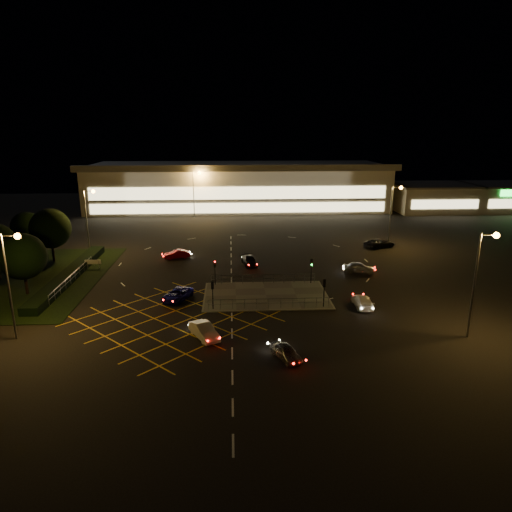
{
  "coord_description": "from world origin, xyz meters",
  "views": [
    {
      "loc": [
        -1.92,
        -51.91,
        18.73
      ],
      "look_at": [
        1.42,
        8.22,
        2.0
      ],
      "focal_mm": 32.0,
      "sensor_mm": 36.0,
      "label": 1
    }
  ],
  "objects": [
    {
      "name": "tree_c",
      "position": [
        -28.0,
        14.0,
        4.95
      ],
      "size": [
        5.76,
        5.76,
        7.84
      ],
      "color": "black",
      "rests_on": "ground"
    },
    {
      "name": "signal_sw",
      "position": [
        -4.0,
        -5.99,
        2.37
      ],
      "size": [
        0.28,
        0.3,
        3.15
      ],
      "rotation": [
        0.0,
        0.0,
        3.14
      ],
      "color": "black",
      "rests_on": "pedestrian_island"
    },
    {
      "name": "car_approach_white",
      "position": [
        12.31,
        -5.99,
        0.64
      ],
      "size": [
        1.97,
        4.47,
        1.28
      ],
      "primitive_type": "imported",
      "rotation": [
        0.0,
        0.0,
        3.1
      ],
      "color": "white",
      "rests_on": "ground"
    },
    {
      "name": "car_left_blue",
      "position": [
        -8.16,
        -2.83,
        0.64
      ],
      "size": [
        3.74,
        5.1,
        1.29
      ],
      "primitive_type": "imported",
      "rotation": [
        0.0,
        0.0,
        5.89
      ],
      "color": "#110E56",
      "rests_on": "ground"
    },
    {
      "name": "car_right_silver",
      "position": [
        15.31,
        6.24,
        0.72
      ],
      "size": [
        4.5,
        2.63,
        1.44
      ],
      "primitive_type": "imported",
      "rotation": [
        0.0,
        0.0,
        1.34
      ],
      "color": "#B5B8BC",
      "rests_on": "ground"
    },
    {
      "name": "car_queue_white",
      "position": [
        -4.59,
        -12.77,
        0.69
      ],
      "size": [
        3.22,
        4.37,
        1.38
      ],
      "primitive_type": "imported",
      "rotation": [
        0.0,
        0.0,
        0.48
      ],
      "color": "white",
      "rests_on": "ground"
    },
    {
      "name": "tree_e",
      "position": [
        -26.0,
        0.0,
        4.64
      ],
      "size": [
        5.4,
        5.4,
        7.35
      ],
      "color": "black",
      "rests_on": "ground"
    },
    {
      "name": "streetlight_far_right",
      "position": [
        30.44,
        50.0,
        6.56
      ],
      "size": [
        1.78,
        0.56,
        10.03
      ],
      "color": "slate",
      "rests_on": "ground"
    },
    {
      "name": "streetlight_sw",
      "position": [
        -21.56,
        -12.0,
        6.56
      ],
      "size": [
        1.78,
        0.56,
        10.03
      ],
      "color": "slate",
      "rests_on": "ground"
    },
    {
      "name": "supermarket",
      "position": [
        0.0,
        61.95,
        5.31
      ],
      "size": [
        72.0,
        26.5,
        10.5
      ],
      "color": "beige",
      "rests_on": "ground"
    },
    {
      "name": "retail_unit_a",
      "position": [
        46.0,
        53.97,
        3.21
      ],
      "size": [
        18.8,
        14.8,
        6.35
      ],
      "color": "beige",
      "rests_on": "ground"
    },
    {
      "name": "signal_se",
      "position": [
        8.0,
        -5.99,
        2.37
      ],
      "size": [
        0.28,
        0.3,
        3.15
      ],
      "rotation": [
        0.0,
        0.0,
        3.14
      ],
      "color": "black",
      "rests_on": "pedestrian_island"
    },
    {
      "name": "streetlight_ne",
      "position": [
        24.44,
        20.0,
        6.56
      ],
      "size": [
        1.78,
        0.56,
        10.03
      ],
      "color": "slate",
      "rests_on": "ground"
    },
    {
      "name": "streetlight_se",
      "position": [
        20.44,
        -14.0,
        6.56
      ],
      "size": [
        1.78,
        0.56,
        10.03
      ],
      "color": "slate",
      "rests_on": "ground"
    },
    {
      "name": "ground",
      "position": [
        0.0,
        0.0,
        0.0
      ],
      "size": [
        180.0,
        180.0,
        0.0
      ],
      "primitive_type": "plane",
      "color": "black",
      "rests_on": "ground"
    },
    {
      "name": "signal_ne",
      "position": [
        8.0,
        1.99,
        2.37
      ],
      "size": [
        0.28,
        0.3,
        3.15
      ],
      "color": "black",
      "rests_on": "pedestrian_island"
    },
    {
      "name": "streetlight_nw",
      "position": [
        -23.56,
        18.0,
        6.56
      ],
      "size": [
        1.78,
        0.56,
        10.03
      ],
      "color": "slate",
      "rests_on": "ground"
    },
    {
      "name": "car_circ_red",
      "position": [
        -10.16,
        14.76,
        0.64
      ],
      "size": [
        4.09,
        2.35,
        1.27
      ],
      "primitive_type": "imported",
      "rotation": [
        0.0,
        0.0,
        4.99
      ],
      "color": "maroon",
      "rests_on": "ground"
    },
    {
      "name": "retail_unit_b",
      "position": [
        62.0,
        53.96,
        3.22
      ],
      "size": [
        14.8,
        14.8,
        6.35
      ],
      "color": "beige",
      "rests_on": "ground"
    },
    {
      "name": "pedestrian_island",
      "position": [
        2.0,
        -2.0,
        0.06
      ],
      "size": [
        14.0,
        9.0,
        0.12
      ],
      "primitive_type": "cube",
      "color": "#4C4944",
      "rests_on": "ground"
    },
    {
      "name": "car_far_dkgrey",
      "position": [
        0.61,
        10.56,
        0.64
      ],
      "size": [
        2.61,
        4.68,
        1.28
      ],
      "primitive_type": "imported",
      "rotation": [
        0.0,
        0.0,
        0.19
      ],
      "color": "black",
      "rests_on": "ground"
    },
    {
      "name": "hedge",
      "position": [
        -23.0,
        6.0,
        0.5
      ],
      "size": [
        2.0,
        26.0,
        1.0
      ],
      "primitive_type": "cube",
      "color": "black",
      "rests_on": "ground"
    },
    {
      "name": "car_east_grey",
      "position": [
        22.41,
        19.54,
        0.72
      ],
      "size": [
        5.73,
        4.18,
        1.45
      ],
      "primitive_type": "imported",
      "rotation": [
        0.0,
        0.0,
        1.96
      ],
      "color": "black",
      "rests_on": "ground"
    },
    {
      "name": "tree_d",
      "position": [
        -34.0,
        20.0,
        4.02
      ],
      "size": [
        4.68,
        4.68,
        6.37
      ],
      "color": "black",
      "rests_on": "ground"
    },
    {
      "name": "grass_verge",
      "position": [
        -28.0,
        6.0,
        0.04
      ],
      "size": [
        18.0,
        30.0,
        0.08
      ],
      "primitive_type": "cube",
      "color": "black",
      "rests_on": "ground"
    },
    {
      "name": "streetlight_far_left",
      "position": [
        -9.56,
        48.0,
        6.56
      ],
      "size": [
        1.78,
        0.56,
        10.03
      ],
      "color": "slate",
      "rests_on": "ground"
    },
    {
      "name": "signal_nw",
      "position": [
        -4.0,
        1.99,
        2.37
      ],
      "size": [
        0.28,
        0.3,
        3.15
      ],
      "color": "black",
      "rests_on": "pedestrian_island"
    },
    {
      "name": "car_near_silver",
      "position": [
        2.56,
        -17.21,
        0.61
      ],
      "size": [
        2.8,
        3.85,
        1.22
      ],
      "primitive_type": "imported",
      "rotation": [
        0.0,
        0.0,
        0.43
      ],
      "color": "#999B9F",
      "rests_on": "ground"
    }
  ]
}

